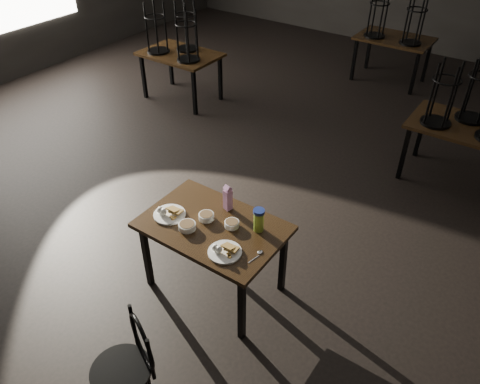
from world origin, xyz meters
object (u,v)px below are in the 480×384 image
Objects in this scene: bentwood_chair at (130,362)px; water_bottle at (259,220)px; main_table at (213,232)px; juice_carton at (228,198)px.

water_bottle is at bearing 109.66° from bentwood_chair.
water_bottle is at bearing 25.69° from main_table.
main_table is 0.32m from juice_carton.
water_bottle is (0.35, 0.17, 0.19)m from main_table.
bentwood_chair is at bearing -94.72° from water_bottle.
bentwood_chair is at bearing -80.17° from juice_carton.
juice_carton is at bearing 124.21° from bentwood_chair.
juice_carton is 0.38m from water_bottle.
main_table is 1.27m from bentwood_chair.
water_bottle reaches higher than bentwood_chair.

